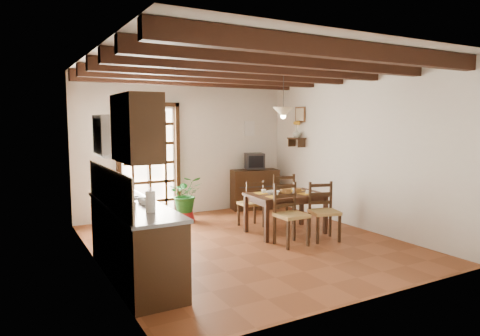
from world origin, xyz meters
TOP-DOWN VIEW (x-y plane):
  - ground_plane at (0.00, 0.00)m, footprint 5.00×5.00m
  - room_shell at (0.00, 0.00)m, footprint 4.52×5.02m
  - ceiling_beams at (0.00, 0.00)m, footprint 4.50×4.34m
  - french_door at (-0.80, 2.45)m, footprint 1.26×0.11m
  - kitchen_counter at (-1.96, -0.60)m, footprint 0.64×2.25m
  - upper_cabinet at (-2.08, -1.30)m, footprint 0.35×0.80m
  - range_hood at (-2.05, -0.05)m, footprint 0.38×0.60m
  - counter_items at (-1.95, -0.51)m, footprint 0.50×1.43m
  - dining_table at (0.89, 0.21)m, footprint 1.30×0.87m
  - chair_near_left at (0.54, -0.42)m, footprint 0.44×0.42m
  - chair_near_right at (1.18, -0.45)m, footprint 0.53×0.51m
  - chair_far_left at (0.60, 0.87)m, footprint 0.40×0.38m
  - chair_far_right at (1.23, 0.85)m, footprint 0.53×0.52m
  - table_setting at (0.89, 0.21)m, footprint 0.92×0.62m
  - table_bowl at (0.67, 0.27)m, footprint 0.28×0.28m
  - sideboard at (1.48, 2.23)m, footprint 1.09×0.66m
  - crt_tv at (1.48, 2.22)m, footprint 0.49×0.48m
  - fuse_box at (1.50, 2.48)m, footprint 0.25×0.03m
  - plant_pot at (-0.27, 1.85)m, footprint 0.33×0.33m
  - potted_plant at (-0.27, 1.85)m, footprint 1.93×1.77m
  - wall_shelf at (2.14, 1.60)m, footprint 0.20×0.42m
  - shelf_vase at (2.14, 1.60)m, footprint 0.15×0.15m
  - shelf_flowers at (2.14, 1.60)m, footprint 0.14×0.14m
  - framed_picture at (2.22, 1.60)m, footprint 0.03×0.32m
  - pendant_lamp at (0.89, 0.31)m, footprint 0.36×0.36m

SIDE VIEW (x-z plane):
  - ground_plane at x=0.00m, z-range 0.00..0.00m
  - plant_pot at x=-0.27m, z-range 0.01..0.21m
  - chair_far_left at x=0.60m, z-range -0.16..0.70m
  - chair_near_right at x=1.18m, z-range -0.17..0.76m
  - chair_far_right at x=1.23m, z-range -0.18..0.77m
  - chair_near_left at x=0.54m, z-range -0.18..0.78m
  - sideboard at x=1.48m, z-range 0.00..0.86m
  - kitchen_counter at x=-1.96m, z-range -0.22..1.16m
  - potted_plant at x=-0.27m, z-range -0.33..1.47m
  - dining_table at x=0.89m, z-range 0.26..0.94m
  - table_setting at x=0.89m, z-range 0.61..0.70m
  - table_bowl at x=0.67m, z-range 0.69..0.74m
  - counter_items at x=-1.95m, z-range 0.83..1.08m
  - crt_tv at x=1.48m, z-range 0.88..1.22m
  - french_door at x=-0.80m, z-range 0.02..2.34m
  - wall_shelf at x=2.14m, z-range 1.41..1.61m
  - shelf_vase at x=2.14m, z-range 1.57..1.73m
  - range_hood at x=-2.05m, z-range 1.46..2.00m
  - fuse_box at x=1.50m, z-range 1.59..1.91m
  - room_shell at x=0.00m, z-range 0.41..3.22m
  - upper_cabinet at x=-2.08m, z-range 1.50..2.20m
  - shelf_flowers at x=2.14m, z-range 1.68..2.04m
  - framed_picture at x=2.22m, z-range 1.89..2.21m
  - pendant_lamp at x=0.89m, z-range 1.66..2.50m
  - ceiling_beams at x=0.00m, z-range 2.59..2.79m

